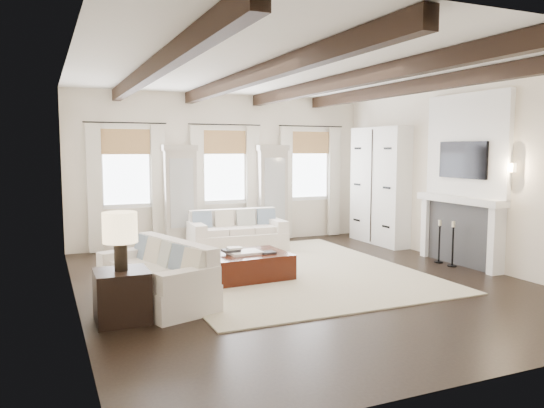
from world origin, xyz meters
name	(u,v)px	position (x,y,z in m)	size (l,w,h in m)	color
ground	(302,282)	(0.00, 0.00, 0.00)	(7.50, 7.50, 0.00)	black
room_shell	(318,158)	(0.75, 0.90, 1.89)	(6.54, 7.54, 3.22)	white
area_rug	(286,270)	(0.09, 0.77, 0.01)	(3.97, 4.91, 0.02)	beige
sofa_back	(237,234)	(-0.04, 2.82, 0.33)	(1.93, 0.94, 0.81)	white
sofa_left	(159,278)	(-2.22, -0.19, 0.33)	(1.37, 2.07, 0.81)	white
ottoman	(239,267)	(-0.83, 0.55, 0.20)	(1.55, 0.97, 0.41)	black
tray	(245,252)	(-0.73, 0.53, 0.43)	(0.50, 0.38, 0.04)	white
book_lower	(231,250)	(-0.95, 0.58, 0.47)	(0.26, 0.20, 0.04)	#262628
book_upper	(234,248)	(-0.89, 0.56, 0.50)	(0.22, 0.17, 0.03)	beige
book_loose	(268,253)	(-0.40, 0.41, 0.42)	(0.24, 0.18, 0.03)	#262628
side_table_front	(122,296)	(-2.79, -0.80, 0.31)	(0.62, 0.62, 0.62)	black
lamp_front	(120,231)	(-2.79, -0.80, 1.09)	(0.40, 0.40, 0.69)	black
side_table_back	(176,234)	(-1.10, 3.63, 0.28)	(0.37, 0.37, 0.56)	black
lamp_back	(175,202)	(-1.10, 3.63, 0.95)	(0.33, 0.33, 0.57)	black
candlestick_near	(453,248)	(2.90, -0.07, 0.33)	(0.16, 0.16, 0.79)	black
candlestick_far	(439,245)	(2.90, 0.27, 0.32)	(0.16, 0.16, 0.77)	black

